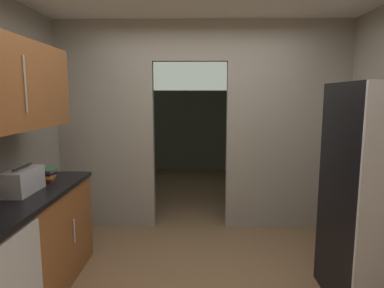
# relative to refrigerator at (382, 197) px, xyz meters

# --- Properties ---
(kitchen_partition) EXTENTS (3.63, 0.12, 2.60)m
(kitchen_partition) POSITION_rel_refrigerator_xyz_m (-1.35, 1.62, 0.47)
(kitchen_partition) COLOR #9E998C
(kitchen_partition) RESTS_ON ground
(adjoining_room_shell) EXTENTS (3.63, 3.43, 2.60)m
(adjoining_room_shell) POSITION_rel_refrigerator_xyz_m (-1.39, 3.90, 0.41)
(adjoining_room_shell) COLOR gray
(adjoining_room_shell) RESTS_ON ground
(refrigerator) EXTENTS (0.71, 0.77, 1.79)m
(refrigerator) POSITION_rel_refrigerator_xyz_m (0.00, 0.00, 0.00)
(refrigerator) COLOR black
(refrigerator) RESTS_ON ground
(lower_cabinet_run) EXTENTS (0.66, 1.84, 0.91)m
(lower_cabinet_run) POSITION_rel_refrigerator_xyz_m (-2.88, -0.13, -0.44)
(lower_cabinet_run) COLOR brown
(lower_cabinet_run) RESTS_ON ground
(upper_cabinet_counterside) EXTENTS (0.36, 1.66, 0.69)m
(upper_cabinet_counterside) POSITION_rel_refrigerator_xyz_m (-2.88, -0.13, 0.87)
(upper_cabinet_counterside) COLOR brown
(boombox) EXTENTS (0.18, 0.39, 0.22)m
(boombox) POSITION_rel_refrigerator_xyz_m (-2.86, 0.02, 0.11)
(boombox) COLOR #B2B2B7
(boombox) RESTS_ON lower_cabinet_run
(book_stack) EXTENTS (0.12, 0.17, 0.11)m
(book_stack) POSITION_rel_refrigerator_xyz_m (-2.83, 0.42, 0.07)
(book_stack) COLOR red
(book_stack) RESTS_ON lower_cabinet_run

